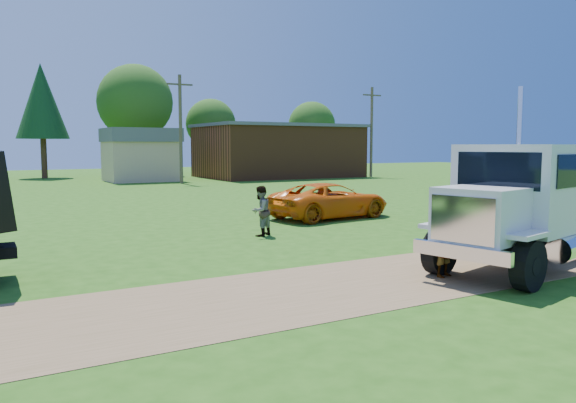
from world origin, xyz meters
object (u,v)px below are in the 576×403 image
orange_pickup (330,200)px  flatbed_trailer (530,219)px  spectator_a (445,241)px  white_semi_tractor (519,207)px

orange_pickup → flatbed_trailer: bearing=-171.3°
spectator_a → flatbed_trailer: bearing=3.8°
orange_pickup → spectator_a: (-3.84, -10.62, 0.10)m
white_semi_tractor → flatbed_trailer: white_semi_tractor is taller
white_semi_tractor → flatbed_trailer: (4.06, 2.72, -0.85)m
white_semi_tractor → orange_pickup: bearing=68.2°
white_semi_tractor → spectator_a: white_semi_tractor is taller
flatbed_trailer → spectator_a: size_ratio=4.16×
white_semi_tractor → spectator_a: size_ratio=4.59×
orange_pickup → flatbed_trailer: (2.33, -8.33, -0.01)m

